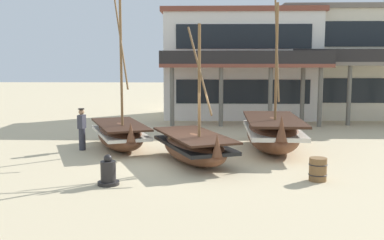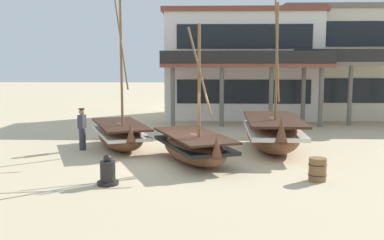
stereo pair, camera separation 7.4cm
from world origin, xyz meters
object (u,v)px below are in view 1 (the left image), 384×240
harbor_building_annex (346,62)px  fishing_boat_near_left (120,134)px  capstan_winch (108,173)px  fishing_boat_far_right (194,147)px  harbor_building_main (240,64)px  fishing_boat_centre_large (273,132)px  fisherman_by_hull (82,129)px  wooden_barrel (318,169)px

harbor_building_annex → fishing_boat_near_left: bearing=-135.9°
fishing_boat_near_left → capstan_winch: 5.53m
fishing_boat_far_right → harbor_building_main: size_ratio=0.49×
fishing_boat_centre_large → harbor_building_annex: 14.27m
fishing_boat_far_right → harbor_building_annex: size_ratio=0.52×
fisherman_by_hull → harbor_building_annex: size_ratio=0.18×
fishing_boat_centre_large → capstan_winch: (-5.45, -5.29, -0.38)m
fishing_boat_centre_large → fishing_boat_far_right: fishing_boat_centre_large is taller
harbor_building_annex → capstan_winch: bearing=-123.9°
fishing_boat_centre_large → capstan_winch: 7.60m
harbor_building_main → fisherman_by_hull: bearing=-121.4°
capstan_winch → wooden_barrel: capstan_winch is taller
wooden_barrel → harbor_building_annex: (5.77, 17.06, 3.11)m
fishing_boat_near_left → fishing_boat_centre_large: size_ratio=0.98×
fisherman_by_hull → harbor_building_main: 13.81m
fishing_boat_far_right → fisherman_by_hull: size_ratio=2.84×
fishing_boat_far_right → wooden_barrel: bearing=-32.3°
fishing_boat_far_right → fisherman_by_hull: (-4.55, 2.08, 0.27)m
fishing_boat_centre_large → harbor_building_annex: (6.47, 12.43, 2.73)m
fisherman_by_hull → wooden_barrel: bearing=-28.3°
fishing_boat_centre_large → harbor_building_annex: size_ratio=0.68×
fisherman_by_hull → harbor_building_annex: (14.09, 12.59, 2.62)m
harbor_building_main → harbor_building_annex: bearing=8.1°
wooden_barrel → harbor_building_main: size_ratio=0.07×
fishing_boat_centre_large → wooden_barrel: (0.70, -4.64, -0.38)m
harbor_building_annex → fishing_boat_far_right: bearing=-123.0°
fishing_boat_centre_large → fishing_boat_far_right: size_ratio=1.32×
fishing_boat_far_right → harbor_building_annex: 17.74m
wooden_barrel → capstan_winch: bearing=-174.0°
fishing_boat_near_left → capstan_winch: (0.71, -5.48, -0.24)m
fishing_boat_near_left → harbor_building_annex: bearing=44.1°
capstan_winch → harbor_building_annex: 21.57m
wooden_barrel → harbor_building_main: harbor_building_main is taller
capstan_winch → harbor_building_main: harbor_building_main is taller
fishing_boat_far_right → wooden_barrel: 4.47m
fishing_boat_far_right → wooden_barrel: size_ratio=6.83×
fishing_boat_centre_large → wooden_barrel: bearing=-81.4°
fishing_boat_near_left → capstan_winch: bearing=-82.6°
fishing_boat_centre_large → wooden_barrel: fishing_boat_centre_large is taller
fishing_boat_far_right → fisherman_by_hull: 5.01m
fishing_boat_centre_large → fisherman_by_hull: bearing=-178.8°
fishing_boat_centre_large → capstan_winch: size_ratio=7.06×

